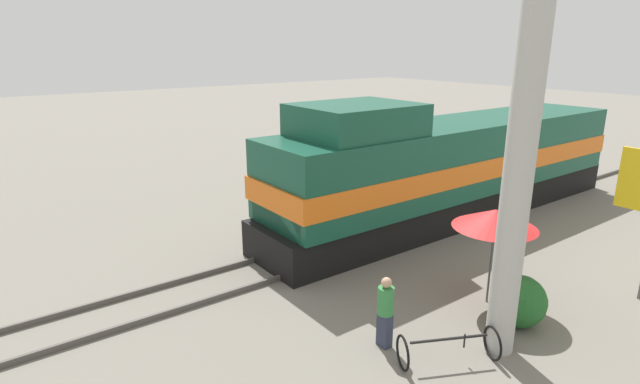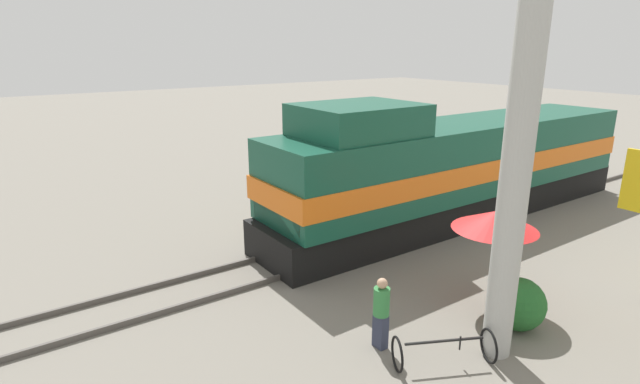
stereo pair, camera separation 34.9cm
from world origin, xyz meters
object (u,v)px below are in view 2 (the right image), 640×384
Objects in this scene: vendor_umbrella at (495,220)px; person_bystander at (381,311)px; locomotive at (453,168)px; bicycle at (444,349)px; utility_pole at (523,108)px.

vendor_umbrella is 1.52× the size of person_bystander.
locomotive is at bearing 139.47° from vendor_umbrella.
bicycle is (1.07, -2.77, -1.82)m from vendor_umbrella.
locomotive is 6.27m from vendor_umbrella.
person_bystander is (4.63, -7.44, -1.07)m from locomotive.
utility_pole is at bearing -77.28° from bicycle.
utility_pole reaches higher than vendor_umbrella.
locomotive is 7.83× the size of bicycle.
locomotive reaches higher than person_bystander.
locomotive is 8.86m from utility_pole.
vendor_umbrella is at bearing -42.63° from bicycle.
locomotive is 10.14× the size of person_bystander.
locomotive is 1.60× the size of utility_pole.
person_bystander is 0.77× the size of bicycle.
utility_pole is at bearing 50.97° from person_bystander.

